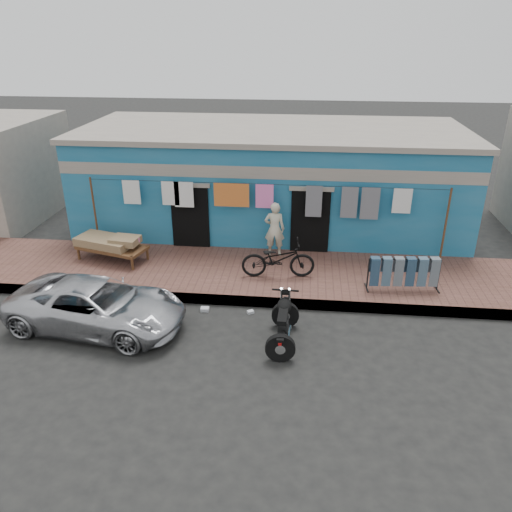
{
  "coord_description": "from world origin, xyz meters",
  "views": [
    {
      "loc": [
        1.16,
        -9.01,
        6.24
      ],
      "look_at": [
        0.0,
        2.0,
        1.15
      ],
      "focal_mm": 35.0,
      "sensor_mm": 36.0,
      "label": 1
    }
  ],
  "objects": [
    {
      "name": "curb",
      "position": [
        0.0,
        1.55,
        0.12
      ],
      "size": [
        28.0,
        0.1,
        0.25
      ],
      "primitive_type": "cube",
      "color": "gray",
      "rests_on": "ground"
    },
    {
      "name": "motorcycle",
      "position": [
        0.79,
        0.07,
        0.53
      ],
      "size": [
        0.67,
        1.67,
        1.06
      ],
      "primitive_type": null,
      "rotation": [
        0.0,
        0.0,
        -0.03
      ],
      "color": "black",
      "rests_on": "ground"
    },
    {
      "name": "litter_b",
      "position": [
        -0.05,
        1.2,
        0.04
      ],
      "size": [
        0.18,
        0.17,
        0.07
      ],
      "primitive_type": "cube",
      "rotation": [
        0.0,
        0.0,
        0.55
      ],
      "color": "silver",
      "rests_on": "ground"
    },
    {
      "name": "sidewalk",
      "position": [
        0.0,
        3.0,
        0.12
      ],
      "size": [
        28.0,
        3.0,
        0.25
      ],
      "primitive_type": "cube",
      "color": "brown",
      "rests_on": "ground"
    },
    {
      "name": "seated_person",
      "position": [
        0.3,
        4.11,
        1.04
      ],
      "size": [
        0.58,
        0.4,
        1.58
      ],
      "primitive_type": "imported",
      "rotation": [
        0.0,
        0.0,
        3.17
      ],
      "color": "beige",
      "rests_on": "sidewalk"
    },
    {
      "name": "jeans_rack",
      "position": [
        3.64,
        2.36,
        0.69
      ],
      "size": [
        1.91,
        0.67,
        0.89
      ],
      "primitive_type": null,
      "rotation": [
        0.0,
        0.0,
        0.08
      ],
      "color": "black",
      "rests_on": "sidewalk"
    },
    {
      "name": "charpoy",
      "position": [
        -4.2,
        3.31,
        0.59
      ],
      "size": [
        2.54,
        2.04,
        0.69
      ],
      "primitive_type": null,
      "rotation": [
        0.0,
        0.0,
        -0.28
      ],
      "color": "brown",
      "rests_on": "sidewalk"
    },
    {
      "name": "litter_a",
      "position": [
        -1.16,
        1.2,
        0.04
      ],
      "size": [
        0.2,
        0.16,
        0.09
      ],
      "primitive_type": "cube",
      "rotation": [
        0.0,
        0.0,
        0.05
      ],
      "color": "silver",
      "rests_on": "ground"
    },
    {
      "name": "car",
      "position": [
        -3.41,
        0.26,
        0.57
      ],
      "size": [
        4.27,
        2.37,
        1.14
      ],
      "primitive_type": "imported",
      "rotation": [
        0.0,
        0.0,
        1.44
      ],
      "color": "silver",
      "rests_on": "ground"
    },
    {
      "name": "ground",
      "position": [
        0.0,
        0.0,
        0.0
      ],
      "size": [
        80.0,
        80.0,
        0.0
      ],
      "primitive_type": "plane",
      "color": "black",
      "rests_on": "ground"
    },
    {
      "name": "building",
      "position": [
        -0.0,
        6.99,
        1.69
      ],
      "size": [
        12.2,
        5.2,
        3.36
      ],
      "color": "#17608A",
      "rests_on": "ground"
    },
    {
      "name": "bicycle",
      "position": [
        0.5,
        2.74,
        0.86
      ],
      "size": [
        1.95,
        0.86,
        1.22
      ],
      "primitive_type": "imported",
      "rotation": [
        0.0,
        0.0,
        1.68
      ],
      "color": "black",
      "rests_on": "sidewalk"
    },
    {
      "name": "litter_c",
      "position": [
        0.84,
        0.57,
        0.04
      ],
      "size": [
        0.24,
        0.26,
        0.08
      ],
      "primitive_type": "cube",
      "rotation": [
        0.0,
        0.0,
        1.15
      ],
      "color": "silver",
      "rests_on": "ground"
    },
    {
      "name": "clothesline",
      "position": [
        0.06,
        4.25,
        1.82
      ],
      "size": [
        10.06,
        0.06,
        2.1
      ],
      "color": "brown",
      "rests_on": "sidewalk"
    }
  ]
}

